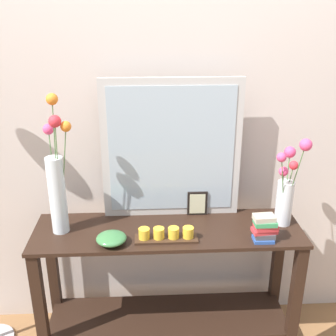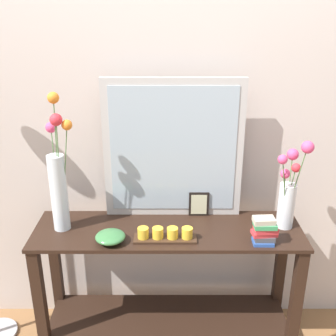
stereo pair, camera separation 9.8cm
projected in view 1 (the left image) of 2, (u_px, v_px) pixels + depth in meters
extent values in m
cube|color=beige|center=(165.00, 108.00, 2.27)|extent=(6.40, 0.08, 2.70)
cube|color=black|center=(168.00, 231.00, 2.20)|extent=(1.42, 0.41, 0.02)
cube|color=black|center=(168.00, 317.00, 2.41)|extent=(1.36, 0.37, 0.02)
cube|color=black|center=(41.00, 315.00, 2.16)|extent=(0.06, 0.06, 0.76)
cube|color=black|center=(294.00, 306.00, 2.22)|extent=(0.06, 0.06, 0.76)
cube|color=black|center=(54.00, 276.00, 2.46)|extent=(0.06, 0.06, 0.76)
cube|color=black|center=(276.00, 269.00, 2.53)|extent=(0.06, 0.06, 0.76)
cube|color=#B7B2AD|center=(172.00, 150.00, 2.21)|extent=(0.75, 0.03, 0.77)
cube|color=#9EADB7|center=(172.00, 151.00, 2.19)|extent=(0.67, 0.00, 0.69)
cylinder|color=silver|center=(58.00, 196.00, 2.10)|extent=(0.09, 0.09, 0.41)
cylinder|color=#4C753D|center=(59.00, 178.00, 2.04)|extent=(0.03, 0.01, 0.58)
sphere|color=red|center=(55.00, 121.00, 1.93)|extent=(0.06, 0.06, 0.06)
cylinder|color=#4C753D|center=(64.00, 179.00, 2.06)|extent=(0.08, 0.02, 0.55)
sphere|color=orange|center=(66.00, 126.00, 1.95)|extent=(0.05, 0.05, 0.05)
cylinder|color=#4C753D|center=(54.00, 179.00, 2.12)|extent=(0.02, 0.08, 0.51)
sphere|color=#EA4275|center=(48.00, 129.00, 2.06)|extent=(0.06, 0.06, 0.06)
cylinder|color=#4C753D|center=(56.00, 168.00, 2.03)|extent=(0.04, 0.02, 0.69)
sphere|color=orange|center=(52.00, 99.00, 1.89)|extent=(0.06, 0.06, 0.06)
cylinder|color=silver|center=(284.00, 203.00, 2.20)|extent=(0.09, 0.09, 0.25)
cylinder|color=#4C753D|center=(282.00, 197.00, 2.16)|extent=(0.03, 0.03, 0.30)
sphere|color=#EA4275|center=(284.00, 171.00, 2.09)|extent=(0.05, 0.05, 0.05)
cylinder|color=#4C753D|center=(293.00, 184.00, 2.12)|extent=(0.05, 0.09, 0.46)
sphere|color=#EA4275|center=(306.00, 145.00, 2.00)|extent=(0.06, 0.06, 0.06)
cylinder|color=#4C753D|center=(286.00, 187.00, 2.19)|extent=(0.03, 0.08, 0.37)
sphere|color=#EA4275|center=(290.00, 152.00, 2.16)|extent=(0.06, 0.06, 0.06)
cylinder|color=#4C753D|center=(283.00, 190.00, 2.13)|extent=(0.09, 0.09, 0.40)
sphere|color=#EA4275|center=(282.00, 157.00, 2.02)|extent=(0.05, 0.05, 0.05)
cylinder|color=#4C753D|center=(286.00, 193.00, 2.18)|extent=(0.05, 0.01, 0.32)
sphere|color=red|center=(294.00, 165.00, 2.12)|extent=(0.05, 0.05, 0.05)
cube|color=#382316|center=(166.00, 239.00, 2.09)|extent=(0.32, 0.09, 0.01)
cylinder|color=gold|center=(144.00, 234.00, 2.08)|extent=(0.06, 0.06, 0.05)
cylinder|color=gold|center=(159.00, 233.00, 2.08)|extent=(0.06, 0.06, 0.05)
cylinder|color=gold|center=(174.00, 233.00, 2.08)|extent=(0.06, 0.06, 0.05)
cylinder|color=gold|center=(188.00, 232.00, 2.09)|extent=(0.06, 0.06, 0.05)
cube|color=black|center=(197.00, 203.00, 2.31)|extent=(0.11, 0.01, 0.14)
cube|color=beige|center=(197.00, 204.00, 2.31)|extent=(0.09, 0.00, 0.12)
cylinder|color=#38703D|center=(112.00, 243.00, 2.06)|extent=(0.06, 0.06, 0.01)
ellipsoid|color=#38703D|center=(111.00, 238.00, 2.05)|extent=(0.15, 0.15, 0.05)
cube|color=#2D519E|center=(263.00, 239.00, 2.08)|extent=(0.10, 0.08, 0.02)
cube|color=#424247|center=(264.00, 234.00, 2.08)|extent=(0.10, 0.08, 0.03)
cube|color=#C63338|center=(264.00, 230.00, 2.07)|extent=(0.13, 0.08, 0.02)
cube|color=#C63338|center=(266.00, 226.00, 2.07)|extent=(0.12, 0.08, 0.03)
cube|color=#388E56|center=(265.00, 223.00, 2.05)|extent=(0.11, 0.07, 0.02)
cube|color=#B2A893|center=(264.00, 218.00, 2.04)|extent=(0.11, 0.08, 0.03)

